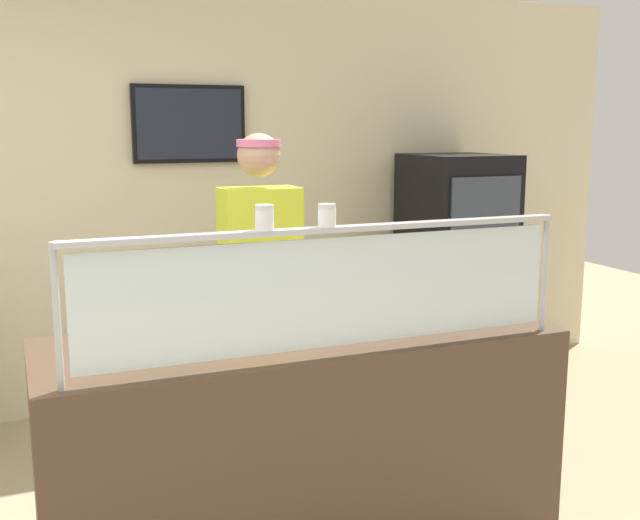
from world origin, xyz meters
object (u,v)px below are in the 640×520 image
at_px(pepper_flake_shaker, 327,217).
at_px(worker_figure, 262,288).
at_px(pizza_tray, 294,326).
at_px(parmesan_shaker, 265,219).
at_px(drink_fridge, 455,271).
at_px(pizza_server, 286,323).

xyz_separation_m(pepper_flake_shaker, worker_figure, (0.08, 1.00, -0.47)).
xyz_separation_m(pizza_tray, worker_figure, (0.06, 0.61, 0.04)).
xyz_separation_m(parmesan_shaker, drink_fridge, (2.01, 1.90, -0.67)).
height_order(pizza_tray, drink_fridge, drink_fridge).
bearing_deg(parmesan_shaker, pizza_tray, 57.01).
relative_size(parmesan_shaker, drink_fridge, 0.06).
xyz_separation_m(pizza_server, pepper_flake_shaker, (0.03, -0.37, 0.48)).
relative_size(pizza_server, pepper_flake_shaker, 3.35).
bearing_deg(worker_figure, pizza_tray, -95.32).
relative_size(worker_figure, drink_fridge, 1.10).
height_order(pizza_server, parmesan_shaker, parmesan_shaker).
xyz_separation_m(pizza_server, drink_fridge, (1.80, 1.53, -0.19)).
xyz_separation_m(pizza_tray, parmesan_shaker, (-0.25, -0.39, 0.51)).
bearing_deg(worker_figure, drink_fridge, 27.96).
distance_m(worker_figure, drink_fridge, 1.94).
bearing_deg(pizza_server, worker_figure, 81.82).
height_order(pizza_tray, worker_figure, worker_figure).
xyz_separation_m(worker_figure, drink_fridge, (1.70, 0.90, -0.20)).
bearing_deg(pizza_tray, drink_fridge, 40.64).
distance_m(pizza_tray, worker_figure, 0.61).
bearing_deg(drink_fridge, worker_figure, -152.04).
bearing_deg(parmesan_shaker, pizza_server, 60.62).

